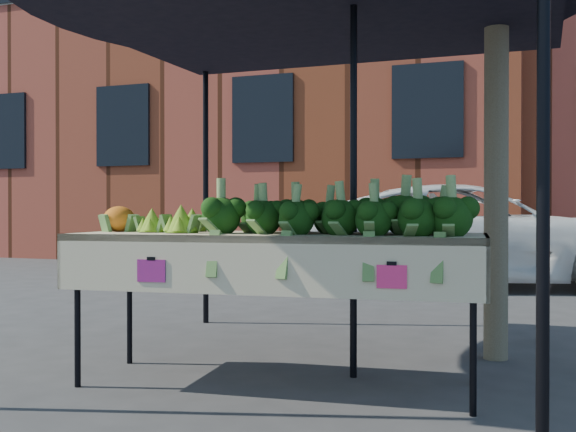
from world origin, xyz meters
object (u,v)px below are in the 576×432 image
Objects in this scene: table at (276,310)px; street_tree at (497,14)px; canopy at (304,158)px; vehicle at (469,104)px.

table is 0.51× the size of street_tree.
table is 2.57m from street_tree.
canopy reaches higher than table.
table is 1.02m from canopy.
street_tree is at bearing 169.48° from vehicle.
table is 0.50× the size of vehicle.
street_tree is (1.15, 0.77, 1.03)m from canopy.
canopy is 0.64× the size of vehicle.
street_tree reaches higher than table.
street_tree is at bearing 45.99° from table.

